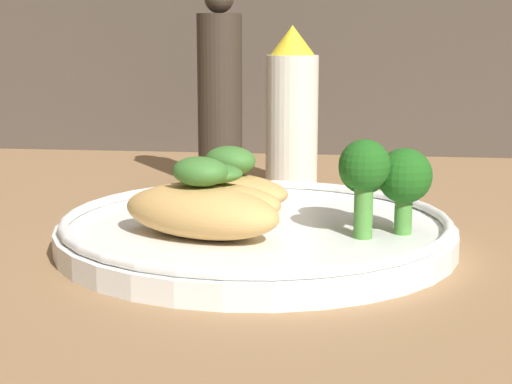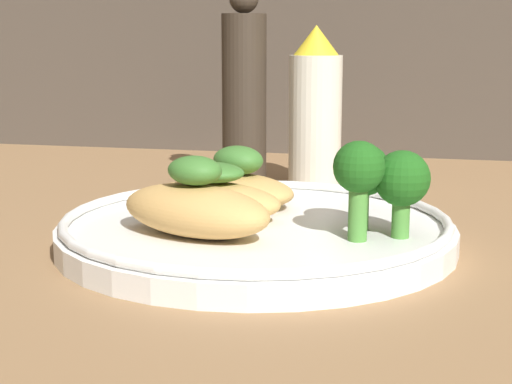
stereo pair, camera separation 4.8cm
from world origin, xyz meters
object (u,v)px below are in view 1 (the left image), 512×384
(plate, at_px, (256,230))
(pepper_grinder, at_px, (220,94))
(broccoli_bunch, at_px, (379,173))
(sauce_bottle, at_px, (292,111))

(plate, height_order, pepper_grinder, pepper_grinder)
(plate, bearing_deg, broccoli_bunch, -10.39)
(pepper_grinder, bearing_deg, plate, -73.95)
(plate, distance_m, sauce_bottle, 0.21)
(sauce_bottle, bearing_deg, plate, -91.50)
(plate, relative_size, sauce_bottle, 1.79)
(broccoli_bunch, bearing_deg, sauce_bottle, 108.07)
(broccoli_bunch, bearing_deg, pepper_grinder, 121.80)
(broccoli_bunch, xyz_separation_m, sauce_bottle, (-0.07, 0.21, 0.02))
(sauce_bottle, xyz_separation_m, pepper_grinder, (-0.06, 0.00, 0.01))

